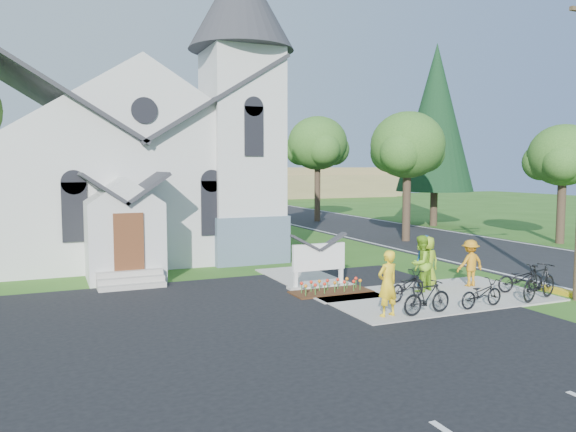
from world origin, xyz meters
name	(u,v)px	position (x,y,z in m)	size (l,w,h in m)	color
ground	(404,306)	(0.00, 0.00, 0.00)	(120.00, 120.00, 0.00)	#2E5C1A
parking_lot	(182,359)	(-7.00, -2.00, 0.01)	(20.00, 16.00, 0.02)	black
road	(397,234)	(10.00, 15.00, 0.01)	(8.00, 90.00, 0.02)	black
sidewalk	(435,297)	(1.50, 0.50, 0.03)	(7.00, 4.00, 0.05)	#A8A297
church	(142,140)	(-5.48, 12.48, 5.25)	(12.35, 12.00, 13.00)	silver
church_sign	(319,258)	(-1.20, 3.20, 1.03)	(2.20, 0.40, 1.70)	#A8A297
flower_bed	(331,292)	(-1.20, 2.30, 0.04)	(2.60, 1.10, 0.07)	#3C1C10
tree_road_near	(408,146)	(8.50, 12.00, 5.21)	(4.00, 4.00, 7.05)	#34251C
tree_road_mid	(318,144)	(9.00, 24.00, 5.78)	(4.40, 4.40, 7.80)	#34251C
tree_road_far	(563,156)	(15.50, 8.00, 4.63)	(3.60, 3.60, 6.30)	#34251C
conifer	(436,118)	(15.00, 18.00, 7.39)	(5.20, 5.20, 12.40)	#34251C
distant_hills	(160,182)	(3.36, 56.33, 2.17)	(61.00, 10.00, 5.60)	olive
cyclist_0	(388,283)	(-1.19, -0.93, 0.95)	(0.65, 0.43, 1.79)	yellow
bike_0	(408,286)	(0.43, 0.43, 0.48)	(0.57, 1.64, 0.86)	black
cyclist_1	(421,263)	(1.49, 1.23, 0.96)	(0.88, 0.69, 1.82)	#79B522
bike_1	(427,297)	(-0.09, -1.20, 0.52)	(0.44, 1.57, 0.94)	black
cyclist_2	(426,261)	(2.11, 1.79, 0.92)	(1.02, 0.43, 1.74)	#2A81D5
bike_2	(481,293)	(1.80, -1.20, 0.45)	(0.54, 1.54, 0.81)	black
cyclist_3	(470,263)	(3.51, 1.23, 0.84)	(1.01, 0.58, 1.57)	orange
bike_3	(539,282)	(4.02, -1.20, 0.61)	(0.53, 1.87, 1.13)	black
cyclist_4	(427,261)	(2.12, 1.71, 0.90)	(0.83, 0.54, 1.71)	#90B421
bike_4	(520,279)	(4.40, -0.11, 0.48)	(0.57, 1.62, 0.85)	black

